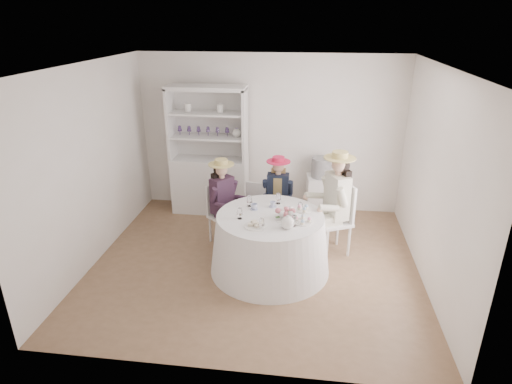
# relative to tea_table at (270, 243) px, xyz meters

# --- Properties ---
(ground) EXTENTS (4.50, 4.50, 0.00)m
(ground) POSITION_rel_tea_table_xyz_m (-0.22, 0.12, -0.41)
(ground) COLOR brown
(ground) RESTS_ON ground
(ceiling) EXTENTS (4.50, 4.50, 0.00)m
(ceiling) POSITION_rel_tea_table_xyz_m (-0.22, 0.12, 2.29)
(ceiling) COLOR white
(ceiling) RESTS_ON wall_back
(wall_back) EXTENTS (4.50, 0.00, 4.50)m
(wall_back) POSITION_rel_tea_table_xyz_m (-0.22, 2.12, 0.94)
(wall_back) COLOR white
(wall_back) RESTS_ON ground
(wall_front) EXTENTS (4.50, 0.00, 4.50)m
(wall_front) POSITION_rel_tea_table_xyz_m (-0.22, -1.88, 0.94)
(wall_front) COLOR white
(wall_front) RESTS_ON ground
(wall_left) EXTENTS (0.00, 4.50, 4.50)m
(wall_left) POSITION_rel_tea_table_xyz_m (-2.47, 0.12, 0.94)
(wall_left) COLOR white
(wall_left) RESTS_ON ground
(wall_right) EXTENTS (0.00, 4.50, 4.50)m
(wall_right) POSITION_rel_tea_table_xyz_m (2.03, 0.12, 0.94)
(wall_right) COLOR white
(wall_right) RESTS_ON ground
(tea_table) EXTENTS (1.62, 1.62, 0.82)m
(tea_table) POSITION_rel_tea_table_xyz_m (0.00, 0.00, 0.00)
(tea_table) COLOR white
(tea_table) RESTS_ON ground
(hutch) EXTENTS (1.43, 0.82, 2.20)m
(hutch) POSITION_rel_tea_table_xyz_m (-1.23, 1.82, 0.38)
(hutch) COLOR silver
(hutch) RESTS_ON ground
(side_table) EXTENTS (0.50, 0.50, 0.70)m
(side_table) POSITION_rel_tea_table_xyz_m (0.69, 1.87, -0.05)
(side_table) COLOR silver
(side_table) RESTS_ON ground
(hatbox) EXTENTS (0.44, 0.44, 0.34)m
(hatbox) POSITION_rel_tea_table_xyz_m (0.69, 1.87, 0.46)
(hatbox) COLOR black
(hatbox) RESTS_ON side_table
(guest_left) EXTENTS (0.57, 0.55, 1.33)m
(guest_left) POSITION_rel_tea_table_xyz_m (-0.77, 0.69, 0.34)
(guest_left) COLOR silver
(guest_left) RESTS_ON ground
(guest_mid) EXTENTS (0.46, 0.48, 1.29)m
(guest_mid) POSITION_rel_tea_table_xyz_m (0.02, 1.04, 0.32)
(guest_mid) COLOR silver
(guest_mid) RESTS_ON ground
(guest_right) EXTENTS (0.65, 0.59, 1.55)m
(guest_right) POSITION_rel_tea_table_xyz_m (0.86, 0.58, 0.47)
(guest_right) COLOR silver
(guest_right) RESTS_ON ground
(spare_chair) EXTENTS (0.44, 0.44, 0.86)m
(spare_chair) POSITION_rel_tea_table_xyz_m (-0.30, 1.13, 0.06)
(spare_chair) COLOR silver
(spare_chair) RESTS_ON ground
(teacup_a) EXTENTS (0.10, 0.10, 0.07)m
(teacup_a) POSITION_rel_tea_table_xyz_m (-0.24, 0.16, 0.45)
(teacup_a) COLOR white
(teacup_a) RESTS_ON tea_table
(teacup_b) EXTENTS (0.09, 0.09, 0.07)m
(teacup_b) POSITION_rel_tea_table_xyz_m (0.01, 0.28, 0.45)
(teacup_b) COLOR white
(teacup_b) RESTS_ON tea_table
(teacup_c) EXTENTS (0.12, 0.12, 0.07)m
(teacup_c) POSITION_rel_tea_table_xyz_m (0.25, 0.11, 0.45)
(teacup_c) COLOR white
(teacup_c) RESTS_ON tea_table
(flower_bowl) EXTENTS (0.25, 0.25, 0.05)m
(flower_bowl) POSITION_rel_tea_table_xyz_m (0.21, -0.03, 0.43)
(flower_bowl) COLOR white
(flower_bowl) RESTS_ON tea_table
(flower_arrangement) EXTENTS (0.20, 0.20, 0.07)m
(flower_arrangement) POSITION_rel_tea_table_xyz_m (0.20, -0.08, 0.51)
(flower_arrangement) COLOR #CF6774
(flower_arrangement) RESTS_ON tea_table
(table_teapot) EXTENTS (0.24, 0.17, 0.18)m
(table_teapot) POSITION_rel_tea_table_xyz_m (0.25, -0.33, 0.49)
(table_teapot) COLOR white
(table_teapot) RESTS_ON tea_table
(sandwich_plate) EXTENTS (0.27, 0.27, 0.06)m
(sandwich_plate) POSITION_rel_tea_table_xyz_m (-0.16, -0.33, 0.43)
(sandwich_plate) COLOR white
(sandwich_plate) RESTS_ON tea_table
(cupcake_stand) EXTENTS (0.24, 0.24, 0.23)m
(cupcake_stand) POSITION_rel_tea_table_xyz_m (0.43, -0.15, 0.49)
(cupcake_stand) COLOR white
(cupcake_stand) RESTS_ON tea_table
(stemware_set) EXTENTS (0.85, 0.88, 0.15)m
(stemware_set) POSITION_rel_tea_table_xyz_m (-0.00, 0.00, 0.49)
(stemware_set) COLOR white
(stemware_set) RESTS_ON tea_table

